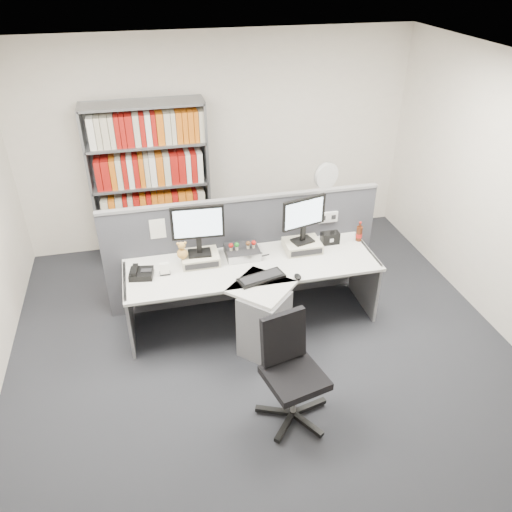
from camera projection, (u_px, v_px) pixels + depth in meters
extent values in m
plane|color=#2C2E34|center=(271.00, 371.00, 4.91)|extent=(5.50, 5.50, 0.00)
cube|color=white|center=(218.00, 143.00, 6.48)|extent=(5.00, 0.04, 2.70)
cube|color=white|center=(278.00, 84.00, 3.49)|extent=(5.00, 5.50, 0.04)
cube|color=#42434B|center=(243.00, 251.00, 5.62)|extent=(3.00, 0.05, 1.25)
cube|color=gray|center=(243.00, 199.00, 5.28)|extent=(3.00, 0.07, 0.03)
cube|color=white|center=(328.00, 217.00, 5.61)|extent=(0.22, 0.04, 0.12)
cube|color=white|center=(157.00, 227.00, 5.19)|extent=(0.16, 0.00, 0.22)
cube|color=white|center=(196.00, 223.00, 5.27)|extent=(0.16, 0.00, 0.22)
cube|color=white|center=(307.00, 211.00, 5.51)|extent=(0.16, 0.00, 0.22)
cube|color=silver|center=(252.00, 265.00, 5.22)|extent=(2.60, 0.80, 0.03)
cube|color=silver|center=(262.00, 287.00, 4.89)|extent=(0.74, 0.74, 0.03)
cube|color=gray|center=(264.00, 324.00, 4.98)|extent=(0.57, 0.57, 0.69)
cube|color=gray|center=(129.00, 310.00, 5.15)|extent=(0.03, 0.70, 0.72)
cube|color=gray|center=(364.00, 277.00, 5.65)|extent=(0.03, 0.70, 0.72)
cube|color=gray|center=(245.00, 275.00, 5.70)|extent=(2.50, 0.02, 0.45)
cube|color=beige|center=(200.00, 258.00, 5.22)|extent=(0.38, 0.30, 0.10)
cube|color=black|center=(202.00, 266.00, 5.09)|extent=(0.34, 0.01, 0.06)
cube|color=beige|center=(302.00, 245.00, 5.43)|extent=(0.38, 0.30, 0.10)
cube|color=black|center=(307.00, 253.00, 5.31)|extent=(0.34, 0.01, 0.06)
cube|color=black|center=(200.00, 253.00, 5.18)|extent=(0.24, 0.18, 0.02)
cube|color=black|center=(199.00, 245.00, 5.13)|extent=(0.05, 0.03, 0.19)
cube|color=black|center=(198.00, 222.00, 5.00)|extent=(0.53, 0.07, 0.35)
cube|color=#CDE8FF|center=(198.00, 223.00, 4.98)|extent=(0.47, 0.03, 0.29)
cube|color=black|center=(303.00, 241.00, 5.40)|extent=(0.25, 0.21, 0.02)
cube|color=black|center=(303.00, 233.00, 5.35)|extent=(0.06, 0.04, 0.18)
cube|color=black|center=(304.00, 213.00, 5.23)|extent=(0.49, 0.16, 0.33)
cube|color=#CDE8FF|center=(304.00, 213.00, 5.21)|extent=(0.43, 0.12, 0.28)
cube|color=black|center=(242.00, 252.00, 5.33)|extent=(0.35, 0.31, 0.09)
cube|color=silver|center=(245.00, 259.00, 5.20)|extent=(0.35, 0.01, 0.09)
cylinder|color=beige|center=(231.00, 249.00, 5.26)|extent=(0.03, 0.03, 0.03)
sphere|color=#A5140F|center=(231.00, 245.00, 5.23)|extent=(0.05, 0.05, 0.05)
cylinder|color=beige|center=(237.00, 248.00, 5.27)|extent=(0.03, 0.03, 0.03)
sphere|color=#19721E|center=(237.00, 245.00, 5.24)|extent=(0.05, 0.05, 0.05)
cylinder|color=beige|center=(248.00, 247.00, 5.29)|extent=(0.03, 0.03, 0.03)
sphere|color=#593319|center=(248.00, 243.00, 5.27)|extent=(0.05, 0.05, 0.05)
cylinder|color=beige|center=(254.00, 246.00, 5.30)|extent=(0.03, 0.03, 0.03)
sphere|color=#A5140F|center=(254.00, 243.00, 5.28)|extent=(0.05, 0.05, 0.05)
cube|color=black|center=(261.00, 278.00, 4.97)|extent=(0.50, 0.29, 0.03)
cube|color=black|center=(261.00, 277.00, 4.97)|extent=(0.43, 0.23, 0.01)
ellipsoid|color=black|center=(298.00, 277.00, 4.98)|extent=(0.07, 0.11, 0.04)
cube|color=black|center=(141.00, 274.00, 5.00)|extent=(0.25, 0.24, 0.06)
cube|color=black|center=(134.00, 270.00, 4.98)|extent=(0.08, 0.19, 0.04)
cube|color=black|center=(146.00, 270.00, 4.99)|extent=(0.11, 0.08, 0.01)
cube|color=black|center=(165.00, 273.00, 5.05)|extent=(0.10, 0.06, 0.02)
cube|color=white|center=(165.00, 269.00, 5.00)|extent=(0.09, 0.04, 0.11)
cube|color=white|center=(164.00, 267.00, 5.03)|extent=(0.09, 0.04, 0.11)
sphere|color=#BD8A3F|center=(182.00, 254.00, 5.09)|extent=(0.11, 0.11, 0.11)
sphere|color=#BD8A3F|center=(182.00, 246.00, 5.04)|extent=(0.08, 0.08, 0.08)
sphere|color=#BD8A3F|center=(178.00, 244.00, 5.02)|extent=(0.03, 0.03, 0.03)
sphere|color=#BD8A3F|center=(185.00, 243.00, 5.03)|extent=(0.03, 0.03, 0.03)
cube|color=black|center=(330.00, 238.00, 5.54)|extent=(0.19, 0.11, 0.13)
cylinder|color=#3F190A|center=(359.00, 234.00, 5.58)|extent=(0.07, 0.07, 0.17)
cylinder|color=#A5140F|center=(359.00, 235.00, 5.59)|extent=(0.07, 0.07, 0.05)
cylinder|color=#3F190A|center=(360.00, 225.00, 5.52)|extent=(0.03, 0.03, 0.05)
cylinder|color=#A5140F|center=(360.00, 223.00, 5.51)|extent=(0.03, 0.03, 0.01)
cube|color=gray|center=(93.00, 190.00, 6.10)|extent=(0.03, 0.40, 2.00)
cube|color=gray|center=(207.00, 179.00, 6.37)|extent=(0.03, 0.40, 2.00)
cube|color=gray|center=(150.00, 178.00, 6.39)|extent=(1.40, 0.02, 2.00)
cube|color=gray|center=(159.00, 252.00, 6.75)|extent=(1.38, 0.40, 0.03)
cube|color=gray|center=(155.00, 219.00, 6.49)|extent=(1.38, 0.40, 0.03)
cube|color=gray|center=(151.00, 183.00, 6.23)|extent=(1.38, 0.40, 0.03)
cube|color=gray|center=(146.00, 143.00, 5.96)|extent=(1.38, 0.40, 0.03)
cube|color=gray|center=(141.00, 104.00, 5.72)|extent=(1.38, 0.40, 0.03)
cube|color=#A5140F|center=(158.00, 241.00, 6.62)|extent=(1.24, 0.28, 0.36)
cube|color=orange|center=(154.00, 206.00, 6.36)|extent=(1.24, 0.28, 0.36)
cube|color=beige|center=(149.00, 169.00, 6.10)|extent=(1.24, 0.28, 0.36)
cube|color=white|center=(144.00, 128.00, 5.83)|extent=(1.24, 0.28, 0.36)
cube|color=gray|center=(322.00, 229.00, 6.62)|extent=(0.45, 0.60, 0.70)
cube|color=black|center=(331.00, 228.00, 6.28)|extent=(0.40, 0.02, 0.28)
cube|color=black|center=(329.00, 250.00, 6.45)|extent=(0.40, 0.02, 0.28)
cylinder|color=white|center=(324.00, 204.00, 6.42)|extent=(0.20, 0.20, 0.03)
cylinder|color=white|center=(324.00, 195.00, 6.36)|extent=(0.03, 0.03, 0.20)
cylinder|color=white|center=(326.00, 176.00, 6.21)|extent=(0.33, 0.16, 0.33)
cylinder|color=silver|center=(326.00, 175.00, 6.23)|extent=(0.33, 0.15, 0.33)
cylinder|color=silver|center=(294.00, 396.00, 4.31)|extent=(0.05, 0.05, 0.40)
cube|color=black|center=(295.00, 378.00, 4.20)|extent=(0.55, 0.55, 0.07)
cube|color=black|center=(283.00, 337.00, 4.21)|extent=(0.41, 0.20, 0.46)
cube|color=black|center=(310.00, 406.00, 4.49)|extent=(0.30, 0.12, 0.04)
cylinder|color=black|center=(322.00, 402.00, 4.54)|extent=(0.05, 0.05, 0.03)
cube|color=black|center=(289.00, 397.00, 4.57)|extent=(0.07, 0.30, 0.04)
cylinder|color=black|center=(286.00, 389.00, 4.68)|extent=(0.05, 0.05, 0.03)
cube|color=black|center=(272.00, 410.00, 4.44)|extent=(0.30, 0.16, 0.04)
cylinder|color=black|center=(259.00, 410.00, 4.47)|extent=(0.05, 0.05, 0.03)
cube|color=black|center=(284.00, 428.00, 4.28)|extent=(0.23, 0.26, 0.04)
cylinder|color=black|center=(278.00, 440.00, 4.20)|extent=(0.05, 0.05, 0.03)
cube|color=black|center=(309.00, 425.00, 4.31)|extent=(0.20, 0.28, 0.04)
cylinder|color=black|center=(319.00, 434.00, 4.25)|extent=(0.05, 0.05, 0.03)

